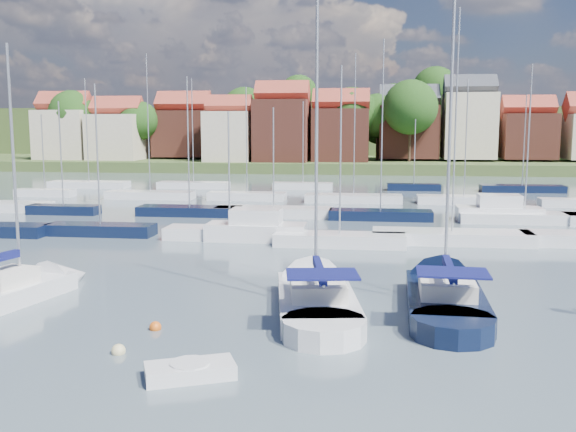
# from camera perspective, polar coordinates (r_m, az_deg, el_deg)

# --- Properties ---
(ground) EXTENTS (260.00, 260.00, 0.00)m
(ground) POSITION_cam_1_polar(r_m,az_deg,el_deg) (64.50, 5.03, 0.84)
(ground) COLOR #46555F
(ground) RESTS_ON ground
(sailboat_left) EXTENTS (4.45, 9.50, 12.60)m
(sailboat_left) POSITION_cam_1_polar(r_m,az_deg,el_deg) (32.87, -22.09, -6.03)
(sailboat_left) COLOR silver
(sailboat_left) RESTS_ON ground
(sailboat_centre) EXTENTS (5.14, 12.62, 16.63)m
(sailboat_centre) POSITION_cam_1_polar(r_m,az_deg,el_deg) (29.72, 2.33, -6.92)
(sailboat_centre) COLOR silver
(sailboat_centre) RESTS_ON ground
(sailboat_navy) EXTENTS (3.63, 12.34, 16.93)m
(sailboat_navy) POSITION_cam_1_polar(r_m,az_deg,el_deg) (30.74, 13.57, -6.64)
(sailboat_navy) COLOR black
(sailboat_navy) RESTS_ON ground
(tender) EXTENTS (3.12, 2.34, 0.61)m
(tender) POSITION_cam_1_polar(r_m,az_deg,el_deg) (21.32, -8.70, -13.45)
(tender) COLOR silver
(tender) RESTS_ON ground
(buoy_b) EXTENTS (0.50, 0.50, 0.50)m
(buoy_b) POSITION_cam_1_polar(r_m,az_deg,el_deg) (24.00, -14.83, -11.75)
(buoy_b) COLOR beige
(buoy_b) RESTS_ON ground
(buoy_c) EXTENTS (0.48, 0.48, 0.48)m
(buoy_c) POSITION_cam_1_polar(r_m,az_deg,el_deg) (26.32, -11.70, -9.87)
(buoy_c) COLOR #D85914
(buoy_c) RESTS_ON ground
(buoy_d) EXTENTS (0.46, 0.46, 0.46)m
(buoy_d) POSITION_cam_1_polar(r_m,az_deg,el_deg) (24.10, 0.17, -11.38)
(buoy_d) COLOR beige
(buoy_d) RESTS_ON ground
(buoy_e) EXTENTS (0.53, 0.53, 0.53)m
(buoy_e) POSITION_cam_1_polar(r_m,az_deg,el_deg) (31.78, 13.21, -6.80)
(buoy_e) COLOR #D85914
(buoy_e) RESTS_ON ground
(marina_field) EXTENTS (79.62, 41.41, 15.93)m
(marina_field) POSITION_cam_1_polar(r_m,az_deg,el_deg) (59.58, 6.66, 0.64)
(marina_field) COLOR silver
(marina_field) RESTS_ON ground
(far_shore_town) EXTENTS (212.46, 90.00, 22.27)m
(far_shore_town) POSITION_cam_1_polar(r_m,az_deg,el_deg) (156.64, 7.41, 6.68)
(far_shore_town) COLOR #435329
(far_shore_town) RESTS_ON ground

